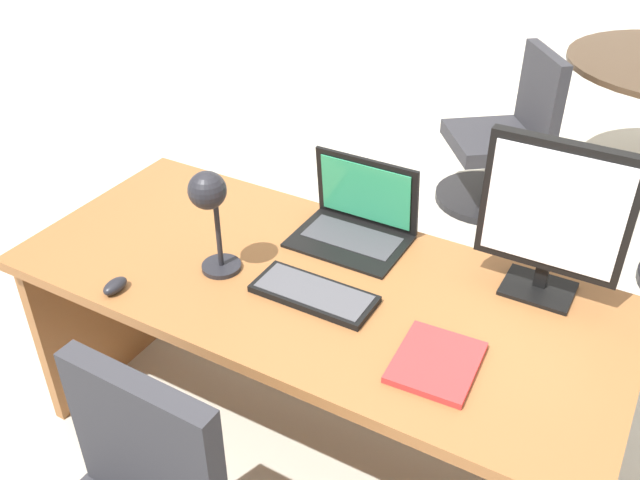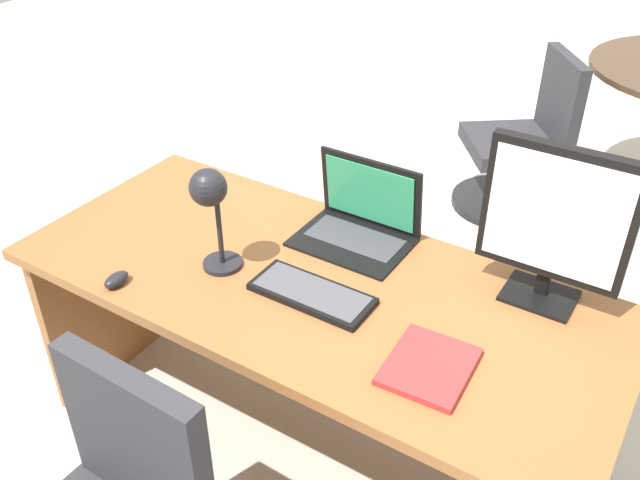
# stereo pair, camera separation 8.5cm
# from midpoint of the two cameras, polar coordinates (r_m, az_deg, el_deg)

# --- Properties ---
(ground) EXTENTS (12.00, 12.00, 0.00)m
(ground) POSITION_cam_midpoint_polar(r_m,az_deg,el_deg) (3.62, 10.78, -0.29)
(ground) COLOR #B7B2A3
(desk) EXTENTS (1.83, 0.80, 0.75)m
(desk) POSITION_cam_midpoint_polar(r_m,az_deg,el_deg) (2.23, -0.95, -6.95)
(desk) COLOR brown
(desk) RESTS_ON ground
(monitor) EXTENTS (0.40, 0.16, 0.48)m
(monitor) POSITION_cam_midpoint_polar(r_m,az_deg,el_deg) (1.96, 17.59, 2.07)
(monitor) COLOR black
(monitor) RESTS_ON desk
(laptop) EXTENTS (0.36, 0.27, 0.26)m
(laptop) POSITION_cam_midpoint_polar(r_m,az_deg,el_deg) (2.23, 2.09, 2.25)
(laptop) COLOR black
(laptop) RESTS_ON desk
(keyboard) EXTENTS (0.36, 0.15, 0.02)m
(keyboard) POSITION_cam_midpoint_polar(r_m,az_deg,el_deg) (1.99, -1.73, -4.47)
(keyboard) COLOR black
(keyboard) RESTS_ON desk
(mouse) EXTENTS (0.05, 0.08, 0.04)m
(mouse) POSITION_cam_midpoint_polar(r_m,az_deg,el_deg) (2.11, -17.63, -3.64)
(mouse) COLOR black
(mouse) RESTS_ON desk
(desk_lamp) EXTENTS (0.12, 0.14, 0.34)m
(desk_lamp) POSITION_cam_midpoint_polar(r_m,az_deg,el_deg) (1.99, -10.28, 3.01)
(desk_lamp) COLOR black
(desk_lamp) RESTS_ON desk
(book) EXTENTS (0.22, 0.25, 0.02)m
(book) POSITION_cam_midpoint_polar(r_m,az_deg,el_deg) (1.80, 8.21, -9.96)
(book) COLOR red
(book) RESTS_ON desk
(meeting_chair_far) EXTENTS (0.65, 0.65, 0.85)m
(meeting_chair_far) POSITION_cam_midpoint_polar(r_m,az_deg,el_deg) (3.90, 14.28, 7.47)
(meeting_chair_far) COLOR black
(meeting_chair_far) RESTS_ON ground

